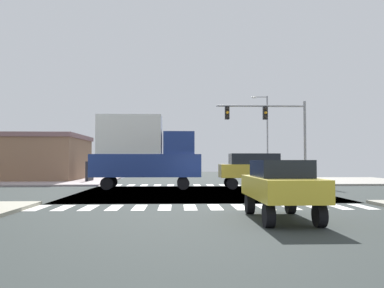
% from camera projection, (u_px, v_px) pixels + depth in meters
% --- Properties ---
extents(ground, '(90.00, 90.00, 0.05)m').
position_uv_depth(ground, '(199.00, 193.00, 23.35)').
color(ground, '#2E3432').
extents(sidewalk_corner_ne, '(12.00, 12.00, 0.14)m').
position_uv_depth(sidewalk_corner_ne, '(337.00, 181.00, 35.82)').
color(sidewalk_corner_ne, '#A09B91').
rests_on(sidewalk_corner_ne, ground).
extents(sidewalk_corner_nw, '(12.00, 12.00, 0.14)m').
position_uv_depth(sidewalk_corner_nw, '(42.00, 181.00, 34.85)').
color(sidewalk_corner_nw, '#A79697').
rests_on(sidewalk_corner_nw, ground).
extents(crosswalk_near, '(13.50, 2.00, 0.01)m').
position_uv_depth(crosswalk_near, '(203.00, 207.00, 16.06)').
color(crosswalk_near, white).
rests_on(crosswalk_near, ground).
extents(crosswalk_far, '(13.50, 2.00, 0.01)m').
position_uv_depth(crosswalk_far, '(190.00, 185.00, 30.63)').
color(crosswalk_far, white).
rests_on(crosswalk_far, ground).
extents(traffic_signal_mast, '(7.01, 0.55, 6.51)m').
position_uv_depth(traffic_signal_mast, '(270.00, 122.00, 31.25)').
color(traffic_signal_mast, gray).
rests_on(traffic_signal_mast, ground).
extents(street_lamp, '(1.78, 0.32, 8.78)m').
position_uv_depth(street_lamp, '(265.00, 129.00, 42.93)').
color(street_lamp, gray).
rests_on(street_lamp, ground).
extents(bank_building, '(14.84, 9.22, 4.28)m').
position_uv_depth(bank_building, '(11.00, 158.00, 37.73)').
color(bank_building, '#826149').
rests_on(bank_building, ground).
extents(box_truck_farside_1, '(7.20, 2.40, 4.85)m').
position_uv_depth(box_truck_farside_1, '(143.00, 150.00, 26.82)').
color(box_truck_farside_1, black).
rests_on(box_truck_farside_1, ground).
extents(sedan_crossing_1, '(1.80, 4.30, 1.88)m').
position_uv_depth(sedan_crossing_1, '(153.00, 166.00, 61.53)').
color(sedan_crossing_1, black).
rests_on(sedan_crossing_1, ground).
extents(sedan_leading_3, '(1.80, 4.30, 1.88)m').
position_uv_depth(sedan_leading_3, '(281.00, 184.00, 12.72)').
color(sedan_leading_3, black).
rests_on(sedan_leading_3, ground).
extents(suv_trailing_1, '(4.60, 1.96, 2.34)m').
position_uv_depth(suv_trailing_1, '(254.00, 168.00, 27.05)').
color(suv_trailing_1, black).
rests_on(suv_trailing_1, ground).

